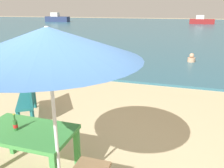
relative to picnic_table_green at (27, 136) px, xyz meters
The scene contains 8 objects.
sea_water 29.92m from the picnic_table_green, 88.32° to the left, with size 120.00×50.00×0.08m, color #2D6075.
picnic_table_green is the anchor object (origin of this frame).
beer_bottle_amber 0.26m from the picnic_table_green, 163.41° to the right, with size 0.07×0.07×0.26m.
patio_umbrella 1.66m from the picnic_table_green, 24.47° to the right, with size 2.10×2.10×2.30m.
bench_teal_center 2.05m from the picnic_table_green, 125.98° to the left, with size 0.96×1.20×0.95m.
swimmer_person 9.01m from the picnic_table_green, 73.40° to the left, with size 0.34×0.34×0.41m.
boat_cargo_ship 41.55m from the picnic_table_green, 119.47° to the left, with size 4.52×1.23×1.64m.
boat_sailboat 37.64m from the picnic_table_green, 82.88° to the left, with size 3.70×1.01×1.35m.
Camera 1 is at (1.22, -2.38, 2.48)m, focal length 36.47 mm.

